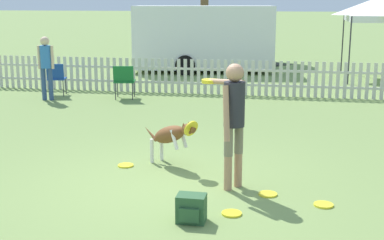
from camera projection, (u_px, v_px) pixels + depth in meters
The scene contains 13 objects.
ground_plane at pixel (170, 186), 7.37m from camera, with size 240.00×240.00×0.00m, color olive.
handler_person at pixel (233, 111), 7.08m from camera, with size 0.74×1.06×1.70m.
leaping_dog at pixel (171, 135), 8.12m from camera, with size 1.04×0.83×0.80m.
frisbee_near_handler at pixel (232, 213), 6.38m from camera, with size 0.24×0.24×0.02m.
frisbee_near_dog at pixel (324, 205), 6.66m from camera, with size 0.24×0.24×0.02m.
frisbee_midfield at pixel (126, 165), 8.24m from camera, with size 0.24×0.24×0.02m.
frisbee_far_scatter at pixel (268, 194), 7.02m from camera, with size 0.24×0.24×0.02m.
backpack_on_grass at pixel (191, 209), 6.14m from camera, with size 0.33×0.28×0.32m.
picket_fence at pixel (232, 77), 14.36m from camera, with size 20.77×0.04×0.94m.
folding_chair_blue_left at pixel (56, 76), 14.23m from camera, with size 0.54×0.56×0.87m.
folding_chair_center at pixel (124, 79), 13.73m from camera, with size 0.61×0.62×0.88m.
spectator_standing at pixel (46, 62), 13.50m from camera, with size 0.41×0.27×1.62m.
equipment_trailer at pixel (204, 37), 19.03m from camera, with size 5.76×2.86×2.32m.
Camera 1 is at (1.62, -6.81, 2.50)m, focal length 50.00 mm.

